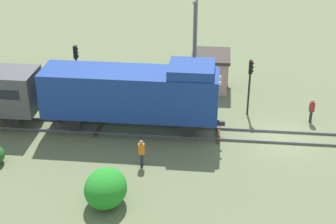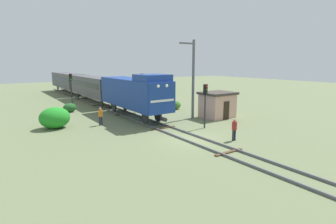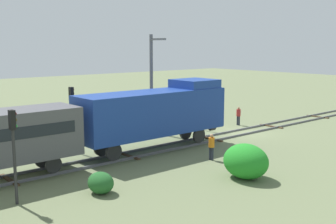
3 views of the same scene
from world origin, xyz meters
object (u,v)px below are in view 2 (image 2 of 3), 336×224
locomotive (134,92)px  traffic_signal_mid (142,85)px  worker_by_signal (100,115)px  passenger_car_trailing (67,80)px  catenary_mast (193,78)px  relay_hut (217,105)px  passenger_car_leading (93,85)px  worker_near_track (234,128)px  traffic_signal_near (205,98)px  traffic_signal_far (71,84)px

locomotive → traffic_signal_mid: 5.68m
locomotive → worker_by_signal: (-4.20, -1.14, -1.78)m
passenger_car_trailing → worker_by_signal: size_ratio=8.24×
catenary_mast → relay_hut: 4.03m
passenger_car_leading → catenary_mast: bearing=-73.7°
worker_near_track → catenary_mast: bearing=159.2°
locomotive → passenger_car_trailing: size_ratio=0.83×
passenger_car_trailing → traffic_signal_mid: (3.40, -23.40, 0.57)m
traffic_signal_near → catenary_mast: size_ratio=0.49×
passenger_car_leading → worker_near_track: size_ratio=8.24×
traffic_signal_mid → catenary_mast: (1.54, -8.09, 1.21)m
worker_by_signal → catenary_mast: 10.01m
passenger_car_trailing → traffic_signal_far: 17.21m
passenger_car_trailing → worker_near_track: size_ratio=8.24×
locomotive → passenger_car_leading: bearing=90.0°
traffic_signal_far → worker_near_track: 23.57m
traffic_signal_near → catenary_mast: 4.51m
catenary_mast → passenger_car_leading: bearing=106.3°
traffic_signal_far → locomotive: bearing=-72.1°
traffic_signal_mid → traffic_signal_near: bearing=-91.0°
relay_hut → worker_by_signal: bearing=163.2°
traffic_signal_far → relay_hut: (11.10, -15.79, -1.65)m
passenger_car_leading → relay_hut: (7.50, -18.01, -1.13)m
worker_by_signal → traffic_signal_near: bearing=110.1°
passenger_car_leading → locomotive: bearing=-90.0°
traffic_signal_far → traffic_signal_mid: bearing=-43.2°
passenger_car_trailing → relay_hut: 33.48m
locomotive → traffic_signal_near: (3.20, -7.42, -0.02)m
traffic_signal_near → traffic_signal_mid: traffic_signal_mid is taller
traffic_signal_far → worker_near_track: traffic_signal_far is taller
locomotive → traffic_signal_far: locomotive is taller
worker_near_track → passenger_car_trailing: bearing=-179.8°
worker_near_track → worker_by_signal: same height
worker_near_track → relay_hut: size_ratio=0.49×
traffic_signal_far → passenger_car_leading: bearing=31.7°
passenger_car_trailing → traffic_signal_mid: traffic_signal_mid is taller
passenger_car_trailing → worker_near_track: (2.40, -39.52, -1.53)m
traffic_signal_mid → worker_near_track: size_ratio=2.63×
locomotive → worker_near_track: locomotive is taller
catenary_mast → relay_hut: bearing=-23.6°
worker_near_track → worker_by_signal: (-6.60, 10.44, 0.00)m
traffic_signal_near → worker_by_signal: (-7.40, 6.28, -1.76)m
traffic_signal_near → traffic_signal_far: 19.75m
traffic_signal_far → relay_hut: traffic_signal_far is taller
passenger_car_trailing → catenary_mast: bearing=-81.1°
passenger_car_trailing → relay_hut: size_ratio=4.00×
worker_near_track → traffic_signal_far: bearing=-168.5°
passenger_car_leading → traffic_signal_near: size_ratio=3.54×
worker_by_signal → catenary_mast: bearing=135.6°
passenger_car_leading → passenger_car_trailing: size_ratio=1.00×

